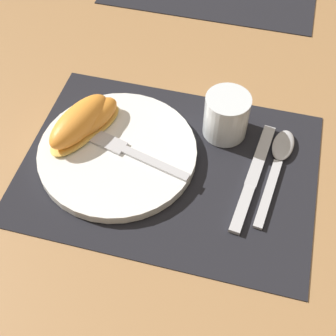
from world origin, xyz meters
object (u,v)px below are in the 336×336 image
object	(u,v)px
plate	(118,151)
citrus_wedge_0	(92,119)
fork	(128,151)
citrus_wedge_1	(80,122)
spoon	(279,157)
juice_glass	(226,118)
knife	(252,178)

from	to	relation	value
plate	citrus_wedge_0	size ratio (longest dim) A/B	2.08
fork	citrus_wedge_1	distance (m)	0.09
spoon	juice_glass	bearing A→B (deg)	159.06
juice_glass	fork	size ratio (longest dim) A/B	0.41
citrus_wedge_1	fork	bearing A→B (deg)	-15.32
juice_glass	spoon	xyz separation A→B (m)	(0.10, -0.04, -0.03)
juice_glass	plate	bearing A→B (deg)	-149.75
citrus_wedge_0	spoon	bearing A→B (deg)	3.36
citrus_wedge_0	knife	bearing A→B (deg)	-6.83
plate	citrus_wedge_1	xyz separation A→B (m)	(-0.07, 0.02, 0.03)
citrus_wedge_0	citrus_wedge_1	bearing A→B (deg)	-129.88
spoon	fork	xyz separation A→B (m)	(-0.23, -0.06, 0.01)
knife	citrus_wedge_0	bearing A→B (deg)	173.17
citrus_wedge_0	plate	bearing A→B (deg)	-33.47
juice_glass	citrus_wedge_0	size ratio (longest dim) A/B	0.63
fork	spoon	bearing A→B (deg)	14.06
fork	citrus_wedge_1	xyz separation A→B (m)	(-0.09, 0.02, 0.02)
plate	citrus_wedge_0	xyz separation A→B (m)	(-0.05, 0.04, 0.02)
spoon	citrus_wedge_1	bearing A→B (deg)	-173.85
juice_glass	knife	xyz separation A→B (m)	(0.06, -0.09, -0.03)
plate	juice_glass	world-z (taller)	juice_glass
spoon	citrus_wedge_1	size ratio (longest dim) A/B	1.35
juice_glass	citrus_wedge_1	world-z (taller)	juice_glass
spoon	fork	distance (m)	0.24
plate	spoon	size ratio (longest dim) A/B	1.28
spoon	fork	bearing A→B (deg)	-165.94
spoon	plate	bearing A→B (deg)	-167.81
fork	citrus_wedge_0	bearing A→B (deg)	151.17
juice_glass	citrus_wedge_1	size ratio (longest dim) A/B	0.52
juice_glass	spoon	bearing A→B (deg)	-20.94
plate	citrus_wedge_1	distance (m)	0.08
juice_glass	citrus_wedge_1	distance (m)	0.24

